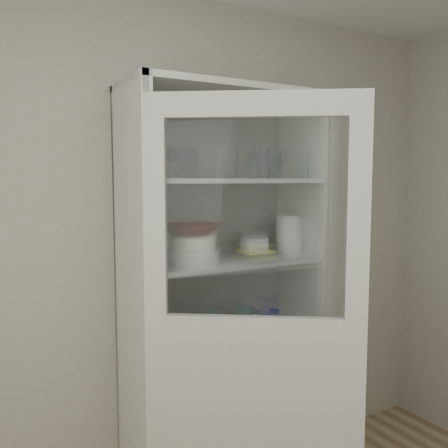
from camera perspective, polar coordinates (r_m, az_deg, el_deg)
wall_back at (r=2.50m, az=-6.53°, el=-2.84°), size 3.60×0.02×2.60m
pantry_cabinet at (r=2.52m, az=-0.71°, el=-11.12°), size 1.00×0.45×2.10m
cupboard_door at (r=2.04m, az=3.60°, el=-17.16°), size 0.77×0.54×2.00m
tumbler_0 at (r=2.12m, az=-4.56°, el=7.39°), size 0.09×0.09×0.14m
tumbler_1 at (r=2.12m, az=-4.02°, el=7.39°), size 0.09×0.09×0.14m
tumbler_2 at (r=2.20m, az=0.77°, el=7.36°), size 0.08×0.08×0.14m
tumbler_3 at (r=2.29m, az=4.69°, el=7.25°), size 0.09×0.09×0.14m
tumbler_4 at (r=2.35m, az=5.61°, el=7.30°), size 0.10×0.10×0.15m
tumbler_5 at (r=2.34m, az=6.14°, el=7.01°), size 0.07×0.07×0.13m
tumbler_6 at (r=2.51m, az=9.51°, el=6.84°), size 0.07×0.07×0.13m
tumbler_7 at (r=2.20m, az=-9.48°, el=7.41°), size 0.08×0.08×0.15m
tumbler_8 at (r=2.17m, az=-8.94°, el=7.14°), size 0.07×0.07×0.13m
tumbler_9 at (r=2.28m, az=-4.50°, el=7.26°), size 0.07×0.07×0.14m
tumbler_10 at (r=2.33m, az=-2.01°, el=7.34°), size 0.08×0.08×0.15m
tumbler_11 at (r=2.45m, az=3.62°, el=7.02°), size 0.07×0.07×0.13m
goblet_0 at (r=2.38m, az=-6.03°, el=7.53°), size 0.08×0.08×0.17m
goblet_1 at (r=2.33m, az=-6.07°, el=7.40°), size 0.07×0.07×0.16m
goblet_2 at (r=2.59m, az=4.25°, el=7.54°), size 0.08×0.08×0.19m
goblet_3 at (r=2.67m, az=6.67°, el=7.25°), size 0.08×0.08×0.17m
plate_stack_front at (r=2.24m, az=-3.79°, el=-3.89°), size 0.25×0.25×0.07m
plate_stack_back at (r=2.39m, az=-8.22°, el=-3.02°), size 0.19×0.19×0.10m
cream_bowl at (r=2.23m, az=-3.80°, el=-2.18°), size 0.24×0.24×0.06m
terracotta_bowl at (r=2.22m, az=-3.81°, el=-0.62°), size 0.30×0.30×0.06m
glass_platter at (r=2.49m, az=3.66°, el=-3.58°), size 0.35×0.35×0.02m
yellow_trivet at (r=2.49m, az=3.66°, el=-3.26°), size 0.16×0.16×0.01m
white_ramekin at (r=2.48m, az=3.66°, el=-2.39°), size 0.20×0.20×0.07m
grey_bowl_stack at (r=2.61m, az=7.84°, el=-1.18°), size 0.14×0.14×0.20m
mug_blue at (r=2.56m, az=5.36°, el=-11.47°), size 0.14×0.14×0.11m
mug_teal at (r=2.59m, az=2.67°, el=-11.24°), size 0.15×0.15×0.11m
mug_white at (r=2.48m, az=4.51°, el=-12.14°), size 0.14×0.14×0.10m
teal_jar at (r=2.46m, az=-1.68°, el=-12.11°), size 0.10×0.10×0.11m
measuring_cups at (r=2.28m, az=-6.56°, el=-14.58°), size 0.10×0.10×0.04m
white_canister at (r=2.36m, az=-9.60°, el=-12.84°), size 0.12×0.12×0.12m
cream_dish at (r=2.57m, az=-1.80°, el=-21.36°), size 0.29×0.29×0.08m
tin_box at (r=2.63m, az=0.86°, el=-20.87°), size 0.24×0.20×0.06m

